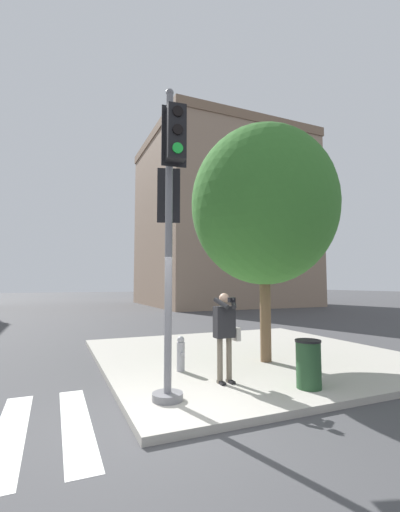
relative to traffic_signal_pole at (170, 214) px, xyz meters
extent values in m
plane|color=#424244|center=(-0.25, -0.68, -3.25)|extent=(160.00, 160.00, 0.00)
cube|color=#ADA89E|center=(3.25, 2.82, -3.19)|extent=(8.00, 8.00, 0.13)
cube|color=silver|center=(-1.45, -0.02, -3.25)|extent=(0.41, 3.16, 0.01)
cube|color=silver|center=(-2.30, -0.02, -3.25)|extent=(0.41, 3.16, 0.01)
cylinder|color=slate|center=(-0.03, 0.01, -3.07)|extent=(0.52, 0.52, 0.12)
cylinder|color=slate|center=(-0.03, 0.01, -0.44)|extent=(0.13, 0.13, 5.14)
sphere|color=slate|center=(-0.03, 0.01, 2.18)|extent=(0.14, 0.14, 0.14)
cylinder|color=slate|center=(0.04, 0.22, 0.41)|extent=(0.14, 0.32, 0.05)
cube|color=black|center=(0.12, 0.49, 0.41)|extent=(0.36, 0.32, 0.90)
cube|color=black|center=(0.08, 0.36, 0.41)|extent=(0.41, 0.15, 1.02)
cylinder|color=black|center=(0.16, 0.62, 0.71)|extent=(0.17, 0.08, 0.17)
cylinder|color=black|center=(0.16, 0.62, 0.41)|extent=(0.17, 0.08, 0.17)
cylinder|color=green|center=(0.16, 0.62, 0.11)|extent=(0.17, 0.08, 0.17)
cylinder|color=slate|center=(-0.05, -0.22, 1.22)|extent=(0.08, 0.33, 0.05)
cube|color=black|center=(-0.08, -0.50, 1.22)|extent=(0.32, 0.27, 0.90)
cube|color=black|center=(-0.07, -0.37, 1.22)|extent=(0.42, 0.07, 1.02)
cylinder|color=black|center=(-0.09, -0.63, 1.52)|extent=(0.17, 0.05, 0.17)
cylinder|color=black|center=(-0.09, -0.63, 1.22)|extent=(0.17, 0.05, 0.17)
cylinder|color=green|center=(-0.09, -0.63, 0.92)|extent=(0.17, 0.05, 0.17)
cube|color=black|center=(1.21, 0.47, -3.10)|extent=(0.09, 0.24, 0.05)
cube|color=black|center=(1.41, 0.47, -3.10)|extent=(0.09, 0.24, 0.05)
cylinder|color=#6B6051|center=(1.21, 0.53, -2.70)|extent=(0.11, 0.11, 0.86)
cylinder|color=#6B6051|center=(1.41, 0.53, -2.70)|extent=(0.11, 0.11, 0.86)
cube|color=#232326|center=(1.31, 0.53, -1.96)|extent=(0.40, 0.22, 0.61)
sphere|color=tan|center=(1.31, 0.53, -1.50)|extent=(0.20, 0.20, 0.20)
cube|color=black|center=(1.31, 0.22, -1.52)|extent=(0.12, 0.10, 0.09)
cylinder|color=black|center=(1.31, 0.15, -1.52)|extent=(0.06, 0.08, 0.06)
cylinder|color=#232326|center=(1.17, 0.39, -1.58)|extent=(0.23, 0.35, 0.22)
cylinder|color=#232326|center=(1.44, 0.39, -1.58)|extent=(0.23, 0.35, 0.22)
cube|color=#B7B2A8|center=(1.59, 0.55, -2.22)|extent=(0.10, 0.20, 0.26)
cylinder|color=brown|center=(3.08, 1.74, -1.81)|extent=(0.27, 0.27, 2.63)
ellipsoid|color=#38752D|center=(3.08, 1.74, 0.80)|extent=(3.71, 3.71, 4.08)
cylinder|color=#99999E|center=(0.82, 1.69, -2.82)|extent=(0.18, 0.18, 0.63)
sphere|color=#99999E|center=(0.82, 1.69, -2.45)|extent=(0.16, 0.16, 0.16)
cylinder|color=#99999E|center=(0.82, 1.58, -2.75)|extent=(0.08, 0.06, 0.08)
cylinder|color=#234728|center=(2.57, -0.40, -2.71)|extent=(0.45, 0.45, 0.84)
cylinder|color=black|center=(2.57, -0.40, -2.27)|extent=(0.48, 0.48, 0.04)
cube|color=gray|center=(13.34, 24.81, 4.49)|extent=(14.11, 13.94, 15.48)
cube|color=#7A604C|center=(13.34, 24.81, 12.63)|extent=(14.31, 14.14, 0.80)
camera|label=1|loc=(-1.82, -5.55, -1.20)|focal=24.00mm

